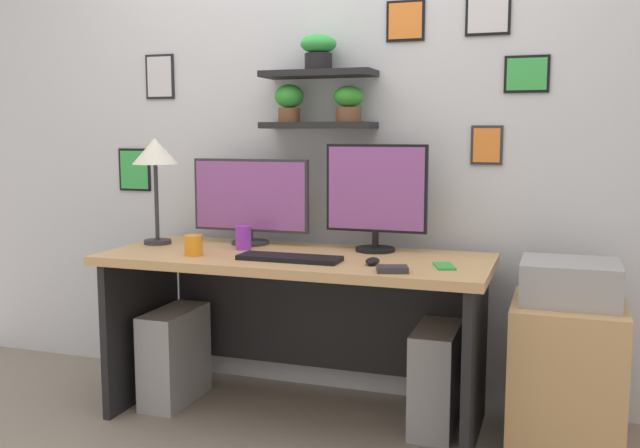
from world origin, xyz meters
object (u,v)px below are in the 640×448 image
Objects in this scene: drawer_cabinet at (565,375)px; keyboard at (289,258)px; monitor_left at (250,200)px; monitor_right at (376,195)px; scissors_tray at (392,269)px; computer_mouse at (373,261)px; desk_lamp at (155,157)px; coffee_mug at (194,245)px; printer at (570,282)px; computer_tower_left at (175,355)px; computer_tower_right at (436,378)px; water_cup at (243,238)px; desk at (300,298)px; cell_phone at (444,266)px.

keyboard is at bearing -168.75° from drawer_cabinet.
monitor_left is 1.61m from drawer_cabinet.
scissors_tray is (0.18, -0.46, -0.25)m from monitor_right.
computer_mouse is 0.18× the size of desk_lamp.
computer_mouse is 0.80m from coffee_mug.
desk_lamp reaches higher than drawer_cabinet.
printer is at bearing 90.00° from drawer_cabinet.
keyboard is at bearing -168.75° from printer.
coffee_mug is 0.20× the size of computer_tower_left.
computer_tower_right is at bearing 41.88° from computer_mouse.
coffee_mug is 0.82× the size of water_cup.
printer is at bearing 1.28° from water_cup.
computer_mouse is 0.24× the size of printer.
computer_tower_left is at bearing -175.13° from desk.
drawer_cabinet is (1.89, 0.01, -0.87)m from desk_lamp.
coffee_mug is at bearing -35.41° from desk_lamp.
water_cup is at bearing -2.18° from desk_lamp.
computer_mouse is at bearing 168.40° from cell_phone.
computer_tower_right is (0.90, 0.03, -0.58)m from water_cup.
computer_tower_left is at bearing -175.92° from computer_tower_right.
coffee_mug is (-0.11, -0.37, -0.17)m from monitor_left.
water_cup is (0.04, -0.16, -0.16)m from monitor_left.
computer_mouse is 0.92m from drawer_cabinet.
computer_tower_right is at bearing -22.06° from monitor_right.
water_cup is at bearing -77.67° from monitor_left.
keyboard is at bearing -46.16° from monitor_left.
monitor_right is at bearing 171.31° from drawer_cabinet.
drawer_cabinet is at bearing 1.65° from desk.
desk_lamp is (-0.43, -0.14, 0.20)m from monitor_left.
desk_lamp reaches higher than monitor_left.
drawer_cabinet is (1.57, 0.25, -0.49)m from coffee_mug.
scissors_tray is 0.83m from water_cup.
scissors_tray reaches higher than drawer_cabinet.
desk is 0.58m from monitor_right.
drawer_cabinet is at bearing -8.69° from monitor_right.
computer_tower_left is (-0.34, -0.05, -0.58)m from water_cup.
coffee_mug reaches higher than computer_mouse.
desk is at bearing -152.61° from monitor_right.
cell_phone is 0.24m from scissors_tray.
desk is 3.35× the size of desk_lamp.
desk is 3.53× the size of monitor_right.
desk is 0.97m from desk_lamp.
computer_tower_left is (0.12, -0.07, -0.95)m from desk_lamp.
desk is at bearing 26.94° from coffee_mug.
desk is 4.50× the size of printer.
keyboard is 0.98× the size of computer_tower_right.
computer_tower_left is at bearing -177.22° from printer.
cell_phone is 0.51m from printer.
monitor_left is at bearing 154.14° from computer_mouse.
coffee_mug is (0.32, -0.23, -0.37)m from desk_lamp.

